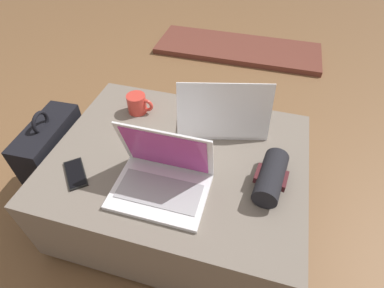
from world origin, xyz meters
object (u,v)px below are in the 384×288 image
(laptop_far, at_px, (222,117))
(coffee_mug, at_px, (138,104))
(backpack, at_px, (57,160))
(cell_phone, at_px, (76,174))
(wrist_brace, at_px, (271,177))
(laptop_near, at_px, (162,177))

(laptop_far, height_order, coffee_mug, laptop_far)
(backpack, bearing_deg, cell_phone, 54.13)
(backpack, bearing_deg, wrist_brace, 85.74)
(laptop_near, relative_size, laptop_far, 0.79)
(cell_phone, height_order, backpack, backpack)
(backpack, relative_size, coffee_mug, 4.07)
(laptop_far, xyz_separation_m, backpack, (-0.75, -0.24, -0.25))
(laptop_near, xyz_separation_m, backpack, (-0.61, 0.14, -0.25))
(laptop_near, distance_m, cell_phone, 0.34)
(laptop_near, bearing_deg, cell_phone, -173.76)
(cell_phone, distance_m, backpack, 0.39)
(laptop_far, bearing_deg, wrist_brace, 116.82)
(laptop_near, height_order, laptop_far, same)
(laptop_far, distance_m, backpack, 0.83)
(backpack, height_order, coffee_mug, backpack)
(cell_phone, bearing_deg, backpack, 105.77)
(laptop_near, height_order, wrist_brace, laptop_near)
(backpack, distance_m, coffee_mug, 0.49)
(laptop_near, height_order, coffee_mug, laptop_near)
(cell_phone, relative_size, coffee_mug, 1.27)
(laptop_far, xyz_separation_m, cell_phone, (-0.48, -0.42, -0.05))
(wrist_brace, relative_size, coffee_mug, 1.84)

